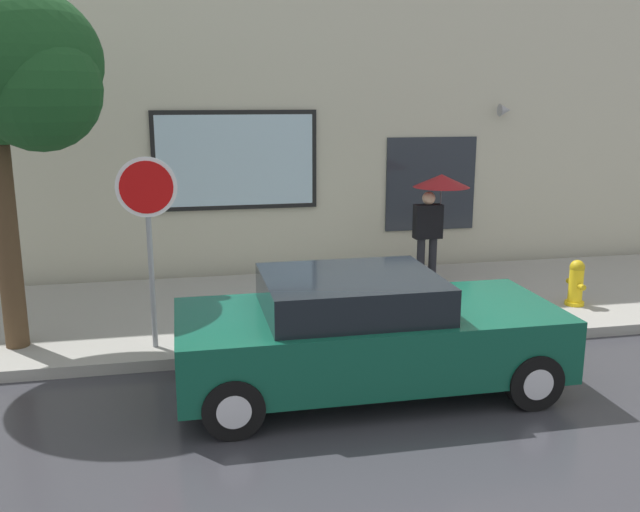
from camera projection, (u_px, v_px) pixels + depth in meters
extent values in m
plane|color=#333338|center=(370.00, 387.00, 8.19)|extent=(60.00, 60.00, 0.00)
cube|color=gray|center=(319.00, 307.00, 11.03)|extent=(20.00, 4.00, 0.15)
cube|color=beige|center=(292.00, 88.00, 12.63)|extent=(20.00, 0.40, 7.00)
cube|color=black|center=(236.00, 160.00, 12.49)|extent=(2.98, 0.06, 1.79)
cube|color=silver|center=(236.00, 161.00, 12.46)|extent=(2.82, 0.03, 1.63)
cube|color=#262B33|center=(431.00, 184.00, 13.36)|extent=(1.80, 0.04, 1.80)
cone|color=#99999E|center=(505.00, 110.00, 13.20)|extent=(0.22, 0.24, 0.24)
cube|color=#0F4C38|center=(368.00, 339.00, 8.00)|extent=(4.39, 1.87, 0.72)
cube|color=black|center=(351.00, 293.00, 7.83)|extent=(1.98, 1.64, 0.41)
cylinder|color=black|center=(470.00, 330.00, 9.22)|extent=(0.64, 0.22, 0.64)
cylinder|color=silver|center=(470.00, 330.00, 9.22)|extent=(0.35, 0.24, 0.35)
cylinder|color=black|center=(533.00, 381.00, 7.58)|extent=(0.64, 0.22, 0.64)
cylinder|color=silver|center=(533.00, 381.00, 7.58)|extent=(0.35, 0.24, 0.35)
cylinder|color=black|center=(222.00, 348.00, 8.57)|extent=(0.64, 0.22, 0.64)
cylinder|color=silver|center=(222.00, 348.00, 8.57)|extent=(0.35, 0.24, 0.35)
cylinder|color=black|center=(233.00, 408.00, 6.93)|extent=(0.64, 0.22, 0.64)
cylinder|color=silver|center=(233.00, 408.00, 6.93)|extent=(0.35, 0.24, 0.35)
cylinder|color=yellow|center=(576.00, 286.00, 10.82)|extent=(0.22, 0.22, 0.61)
sphere|color=gold|center=(577.00, 267.00, 10.75)|extent=(0.23, 0.23, 0.23)
cylinder|color=gold|center=(582.00, 287.00, 10.66)|extent=(0.09, 0.12, 0.09)
cylinder|color=gold|center=(570.00, 282.00, 10.97)|extent=(0.09, 0.12, 0.09)
cylinder|color=yellow|center=(574.00, 303.00, 10.89)|extent=(0.30, 0.30, 0.06)
cylinder|color=black|center=(421.00, 262.00, 11.95)|extent=(0.14, 0.14, 0.83)
cylinder|color=black|center=(432.00, 261.00, 12.00)|extent=(0.14, 0.14, 0.83)
cube|color=black|center=(428.00, 221.00, 11.81)|extent=(0.48, 0.22, 0.58)
sphere|color=tan|center=(429.00, 198.00, 11.72)|extent=(0.22, 0.22, 0.22)
cylinder|color=#4C4C51|center=(440.00, 207.00, 11.80)|extent=(0.02, 0.02, 0.90)
cone|color=maroon|center=(441.00, 181.00, 11.70)|extent=(0.97, 0.97, 0.22)
cylinder|color=#4C3823|center=(7.00, 239.00, 8.79)|extent=(0.30, 0.30, 2.90)
sphere|color=#19471E|center=(39.00, 89.00, 8.16)|extent=(1.48, 1.48, 1.48)
cylinder|color=gray|center=(150.00, 256.00, 8.81)|extent=(0.07, 0.07, 2.47)
cylinder|color=white|center=(146.00, 187.00, 8.57)|extent=(0.76, 0.02, 0.76)
cylinder|color=red|center=(146.00, 187.00, 8.55)|extent=(0.66, 0.02, 0.66)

